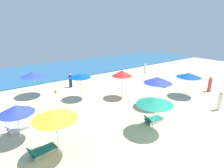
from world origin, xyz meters
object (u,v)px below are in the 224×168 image
(umbrella_1, at_px, (80,76))
(cooler_box_0, at_px, (164,85))
(umbrella_0, at_px, (16,109))
(umbrella_4, at_px, (155,101))
(umbrella_6, at_px, (189,75))
(beach_ball_1, at_px, (56,91))
(umbrella_2, at_px, (55,115))
(umbrella_8, at_px, (34,74))
(beachgoer_0, at_px, (220,102))
(beachgoer_4, at_px, (145,69))
(umbrella_5, at_px, (122,73))
(lounge_chair_4_0, at_px, (153,119))
(umbrella_3, at_px, (158,80))
(beachgoer_2, at_px, (70,81))
(lounge_chair_2_0, at_px, (42,151))
(lounge_chair_0_0, at_px, (17,128))
(beachgoer_1, at_px, (210,85))

(umbrella_1, distance_m, cooler_box_0, 9.76)
(umbrella_0, height_order, umbrella_4, umbrella_4)
(umbrella_6, height_order, beach_ball_1, umbrella_6)
(umbrella_2, distance_m, cooler_box_0, 14.63)
(umbrella_8, bearing_deg, beachgoer_0, -47.57)
(umbrella_4, relative_size, umbrella_8, 0.96)
(beachgoer_4, relative_size, cooler_box_0, 2.98)
(umbrella_2, xyz_separation_m, umbrella_4, (5.83, -1.35, -0.26))
(umbrella_4, bearing_deg, umbrella_5, 69.88)
(umbrella_4, xyz_separation_m, lounge_chair_4_0, (0.90, 0.78, -1.89))
(umbrella_3, xyz_separation_m, beachgoer_2, (-3.78, 9.19, -1.64))
(umbrella_8, bearing_deg, umbrella_5, -39.66)
(beachgoer_0, xyz_separation_m, beach_ball_1, (-9.38, 12.11, -0.63))
(umbrella_2, bearing_deg, lounge_chair_2_0, 136.28)
(lounge_chair_0_0, relative_size, lounge_chair_4_0, 1.04)
(umbrella_6, xyz_separation_m, beachgoer_1, (3.10, -0.67, -1.41))
(lounge_chair_2_0, distance_m, cooler_box_0, 14.98)
(umbrella_1, xyz_separation_m, lounge_chair_4_0, (2.06, -7.10, -2.03))
(umbrella_1, bearing_deg, beachgoer_1, -27.70)
(umbrella_0, relative_size, lounge_chair_4_0, 1.58)
(lounge_chair_0_0, height_order, beach_ball_1, lounge_chair_0_0)
(lounge_chair_0_0, relative_size, beachgoer_2, 0.96)
(umbrella_6, distance_m, beachgoer_2, 12.45)
(lounge_chair_2_0, height_order, lounge_chair_4_0, lounge_chair_4_0)
(umbrella_8, relative_size, beachgoer_4, 1.62)
(lounge_chair_4_0, xyz_separation_m, umbrella_5, (1.24, 5.06, 2.16))
(umbrella_0, bearing_deg, umbrella_3, -8.50)
(umbrella_8, height_order, beachgoer_4, umbrella_8)
(beachgoer_1, relative_size, cooler_box_0, 3.12)
(umbrella_3, distance_m, beachgoer_0, 5.31)
(umbrella_8, distance_m, beachgoer_4, 15.31)
(umbrella_8, xyz_separation_m, beachgoer_4, (15.24, -0.18, -1.52))
(umbrella_5, height_order, umbrella_8, umbrella_5)
(umbrella_6, bearing_deg, umbrella_2, -175.77)
(beachgoer_4, bearing_deg, umbrella_0, -64.43)
(umbrella_6, bearing_deg, umbrella_0, 173.34)
(umbrella_1, height_order, beachgoer_2, umbrella_1)
(lounge_chair_0_0, bearing_deg, umbrella_8, -36.39)
(umbrella_4, xyz_separation_m, beachgoer_2, (-0.51, 11.70, -1.42))
(cooler_box_0, bearing_deg, beachgoer_1, 67.20)
(umbrella_5, height_order, cooler_box_0, umbrella_5)
(umbrella_1, height_order, beachgoer_1, umbrella_1)
(umbrella_3, relative_size, cooler_box_0, 5.16)
(umbrella_2, bearing_deg, beachgoer_2, 62.81)
(umbrella_8, height_order, beachgoer_0, umbrella_8)
(umbrella_3, height_order, beach_ball_1, umbrella_3)
(umbrella_3, bearing_deg, beachgoer_2, 112.35)
(umbrella_1, distance_m, beachgoer_2, 4.17)
(umbrella_0, xyz_separation_m, lounge_chair_4_0, (8.07, -3.29, -1.80))
(lounge_chair_0_0, relative_size, umbrella_1, 0.62)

